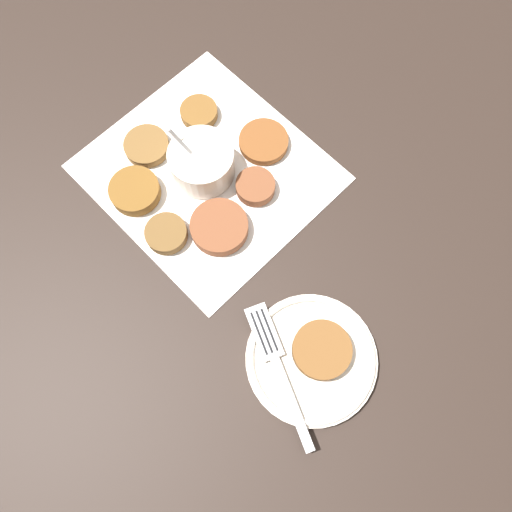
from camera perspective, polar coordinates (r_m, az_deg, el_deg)
ground_plane at (r=0.76m, az=-7.96°, el=8.85°), size 4.00×4.00×0.00m
napkin at (r=0.76m, az=-5.52°, el=9.53°), size 0.36×0.34×0.00m
sauce_bowl at (r=0.74m, az=-6.23°, el=10.51°), size 0.10×0.09×0.10m
fritter_0 at (r=0.80m, az=-6.54°, el=15.99°), size 0.06×0.06×0.01m
fritter_1 at (r=0.77m, az=0.87°, el=12.93°), size 0.07×0.07×0.01m
fritter_2 at (r=0.71m, az=-4.22°, el=3.31°), size 0.08×0.08×0.02m
fritter_3 at (r=0.78m, az=-12.27°, el=12.29°), size 0.07×0.07×0.01m
fritter_4 at (r=0.75m, az=-13.68°, el=7.24°), size 0.07×0.07×0.02m
fritter_5 at (r=0.71m, az=-10.21°, el=2.53°), size 0.06×0.06×0.02m
fritter_6 at (r=0.73m, az=-0.07°, el=7.94°), size 0.06×0.06×0.02m
serving_plate at (r=0.66m, az=6.33°, el=-11.63°), size 0.17×0.17×0.02m
fritter_on_plate at (r=0.65m, az=7.53°, el=-10.59°), size 0.08×0.08×0.02m
fork at (r=0.65m, az=2.17°, el=-11.73°), size 0.17×0.12×0.00m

